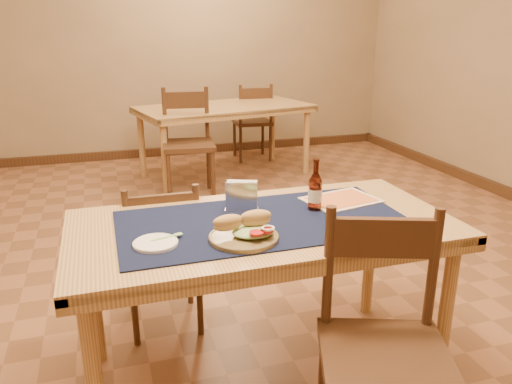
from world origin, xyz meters
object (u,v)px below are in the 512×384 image
object	(u,v)px
back_table	(225,114)
napkin_holder	(242,197)
chair_main_far	(162,253)
sandwich_plate	(246,232)
main_table	(263,240)
beer_bottle	(315,191)
chair_main_near	(384,346)

from	to	relation	value
back_table	napkin_holder	distance (m)	3.14
chair_main_far	sandwich_plate	bearing A→B (deg)	-69.40
back_table	main_table	bearing A→B (deg)	-101.14
sandwich_plate	beer_bottle	distance (m)	0.45
beer_bottle	main_table	bearing A→B (deg)	-167.48
chair_main_far	napkin_holder	distance (m)	0.62
chair_main_far	beer_bottle	size ratio (longest dim) A/B	3.58
back_table	chair_main_near	xyz separation A→B (m)	(-0.39, -3.80, -0.18)
back_table	chair_main_far	size ratio (longest dim) A/B	2.31
main_table	napkin_holder	xyz separation A→B (m)	(-0.05, 0.15, 0.15)
beer_bottle	chair_main_far	bearing A→B (deg)	144.79
main_table	back_table	xyz separation A→B (m)	(0.63, 3.21, 0.00)
main_table	napkin_holder	bearing A→B (deg)	108.56
chair_main_far	beer_bottle	distance (m)	0.88
back_table	chair_main_near	size ratio (longest dim) A/B	2.02
chair_main_near	main_table	bearing A→B (deg)	112.28
chair_main_near	beer_bottle	bearing A→B (deg)	88.55
chair_main_far	beer_bottle	world-z (taller)	beer_bottle
chair_main_far	sandwich_plate	distance (m)	0.80
chair_main_near	back_table	bearing A→B (deg)	84.17
chair_main_near	beer_bottle	distance (m)	0.74
beer_bottle	chair_main_near	bearing A→B (deg)	-91.45
chair_main_far	back_table	bearing A→B (deg)	69.56
main_table	chair_main_far	distance (m)	0.67
chair_main_far	napkin_holder	size ratio (longest dim) A/B	5.21
napkin_holder	sandwich_plate	bearing A→B (deg)	-103.23
main_table	back_table	bearing A→B (deg)	78.86
chair_main_near	chair_main_far	bearing A→B (deg)	119.37
sandwich_plate	napkin_holder	size ratio (longest dim) A/B	1.71
chair_main_near	sandwich_plate	xyz separation A→B (m)	(-0.37, 0.43, 0.30)
chair_main_near	sandwich_plate	bearing A→B (deg)	130.45
main_table	sandwich_plate	distance (m)	0.24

